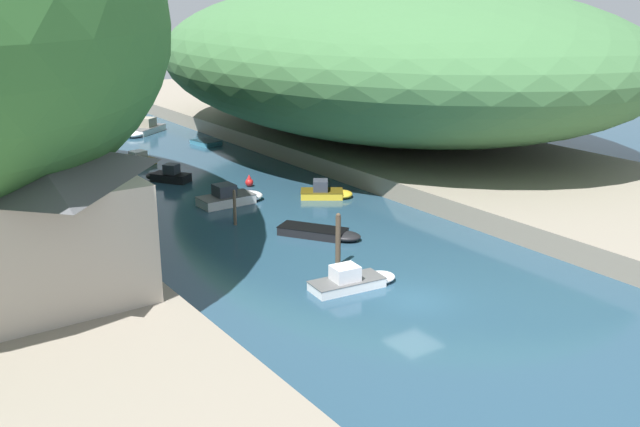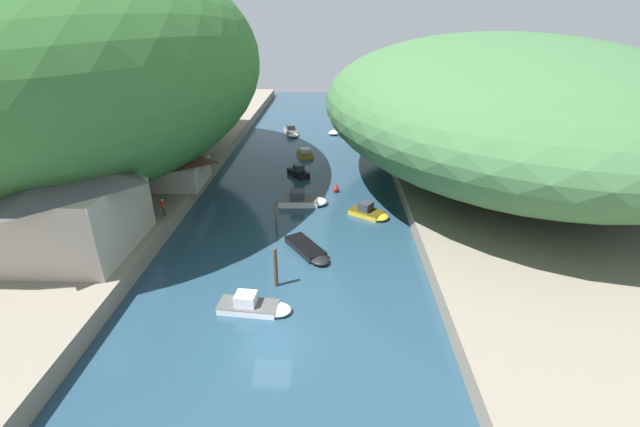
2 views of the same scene
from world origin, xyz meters
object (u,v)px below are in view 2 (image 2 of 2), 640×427
at_px(boat_yellow_tender, 370,212).
at_px(boat_red_skiff, 255,306).
at_px(boat_small_dinghy, 291,131).
at_px(boat_far_upstream, 309,251).
at_px(boat_cabin_cruiser, 365,146).
at_px(boat_open_rowboat, 297,172).
at_px(boat_white_cruiser, 303,200).
at_px(person_on_quay, 163,206).
at_px(boat_mid_channel, 304,153).
at_px(channel_buoy_near, 336,189).
at_px(waterfront_building, 69,205).
at_px(boathouse_shed, 168,167).
at_px(boat_near_quay, 344,130).

bearing_deg(boat_yellow_tender, boat_red_skiff, 4.43).
distance_m(boat_small_dinghy, boat_far_upstream, 40.92).
height_order(boat_cabin_cruiser, boat_open_rowboat, boat_open_rowboat).
relative_size(boat_white_cruiser, person_on_quay, 3.13).
relative_size(boat_white_cruiser, boat_far_upstream, 0.93).
xyz_separation_m(boat_cabin_cruiser, boat_open_rowboat, (-9.54, -12.69, 0.25)).
bearing_deg(boat_red_skiff, boat_mid_channel, -175.77).
bearing_deg(channel_buoy_near, boat_open_rowboat, 131.90).
distance_m(waterfront_building, boat_small_dinghy, 45.17).
bearing_deg(boat_far_upstream, boat_open_rowboat, -115.72).
distance_m(boat_white_cruiser, channel_buoy_near, 5.15).
xyz_separation_m(boat_cabin_cruiser, channel_buoy_near, (-4.54, -18.28, 0.16)).
height_order(boat_red_skiff, boat_mid_channel, boat_red_skiff).
bearing_deg(boat_white_cruiser, boat_small_dinghy, -173.43).
xyz_separation_m(boat_mid_channel, boat_far_upstream, (2.26, -28.49, -0.07)).
height_order(channel_buoy_near, person_on_quay, person_on_quay).
bearing_deg(waterfront_building, boat_white_cruiser, 36.67).
xyz_separation_m(boathouse_shed, person_on_quay, (2.35, -8.31, -0.97)).
bearing_deg(boat_near_quay, boat_yellow_tender, 145.75).
bearing_deg(person_on_quay, waterfront_building, 152.48).
relative_size(boat_yellow_tender, boat_mid_channel, 0.94).
bearing_deg(boat_small_dinghy, boat_open_rowboat, 82.67).
distance_m(boat_cabin_cruiser, boat_yellow_tender, 24.74).
bearing_deg(boat_cabin_cruiser, boat_open_rowboat, -137.66).
bearing_deg(boathouse_shed, waterfront_building, -98.55).
bearing_deg(boat_open_rowboat, channel_buoy_near, -82.57).
xyz_separation_m(boat_white_cruiser, boat_near_quay, (5.04, 31.10, 0.03)).
distance_m(boathouse_shed, boat_near_quay, 35.57).
xyz_separation_m(boat_white_cruiser, channel_buoy_near, (3.58, 3.70, -0.10)).
xyz_separation_m(boat_yellow_tender, boat_near_quay, (-1.98, 33.84, 0.10)).
bearing_deg(boat_red_skiff, boat_open_rowboat, -175.48).
relative_size(boathouse_shed, boat_yellow_tender, 1.86).
bearing_deg(boat_far_upstream, person_on_quay, -49.70).
bearing_deg(boat_mid_channel, boat_yellow_tender, -80.87).
distance_m(waterfront_building, boat_near_quay, 49.51).
height_order(boathouse_shed, boat_far_upstream, boathouse_shed).
bearing_deg(boat_open_rowboat, boat_red_skiff, -125.91).
height_order(boat_cabin_cruiser, boat_small_dinghy, boat_small_dinghy).
xyz_separation_m(waterfront_building, boat_near_quay, (22.29, 43.94, -4.90)).
bearing_deg(person_on_quay, boat_red_skiff, -130.76).
bearing_deg(boathouse_shed, boat_white_cruiser, -7.12).
bearing_deg(boathouse_shed, channel_buoy_near, 5.58).
height_order(boathouse_shed, boat_red_skiff, boathouse_shed).
bearing_deg(boat_mid_channel, boathouse_shed, -143.11).
height_order(boathouse_shed, channel_buoy_near, boathouse_shed).
relative_size(boat_yellow_tender, boat_red_skiff, 0.85).
relative_size(boat_white_cruiser, boat_yellow_tender, 1.18).
xyz_separation_m(boat_white_cruiser, boat_small_dinghy, (-4.07, 30.07, -0.07)).
distance_m(boat_near_quay, channel_buoy_near, 27.44).
distance_m(boat_far_upstream, channel_buoy_near, 14.40).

